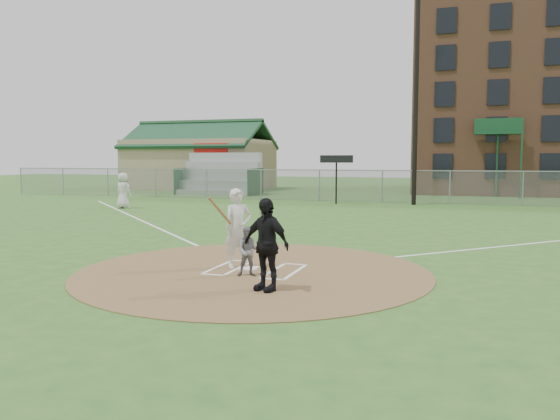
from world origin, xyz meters
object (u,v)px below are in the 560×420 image
(umpire, at_px, (266,244))
(ondeck_player, at_px, (123,191))
(catcher, at_px, (249,251))
(batter_at_plate, at_px, (238,228))
(home_plate, at_px, (247,268))

(umpire, distance_m, ondeck_player, 20.69)
(catcher, distance_m, batter_at_plate, 1.10)
(home_plate, relative_size, umpire, 0.25)
(catcher, distance_m, umpire, 1.48)
(umpire, bearing_deg, ondeck_player, 151.59)
(catcher, height_order, batter_at_plate, batter_at_plate)
(catcher, xyz_separation_m, batter_at_plate, (-0.61, 0.83, 0.41))
(home_plate, bearing_deg, ondeck_player, 133.40)
(home_plate, relative_size, batter_at_plate, 0.25)
(home_plate, relative_size, catcher, 0.42)
(umpire, bearing_deg, catcher, 145.23)
(home_plate, bearing_deg, umpire, -58.48)
(umpire, bearing_deg, home_plate, 140.98)
(batter_at_plate, bearing_deg, catcher, -53.62)
(home_plate, height_order, catcher, catcher)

